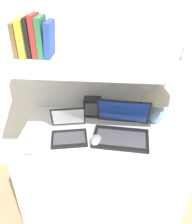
{
  "coord_description": "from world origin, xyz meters",
  "views": [
    {
      "loc": [
        0.07,
        -1.01,
        1.78
      ],
      "look_at": [
        -0.05,
        0.32,
        0.92
      ],
      "focal_mm": 38.0,
      "sensor_mm": 36.0,
      "label": 1
    }
  ],
  "objects_px": {
    "book_black": "(30,37)",
    "book_green": "(42,37)",
    "second_mouse": "(30,149)",
    "book_yellow": "(24,37)",
    "laptop_small": "(69,131)",
    "computer_mouse": "(96,140)",
    "shelf_gadget": "(187,53)",
    "laptop_large": "(122,129)",
    "book_red": "(35,36)",
    "book_blue": "(49,39)",
    "router_box": "(92,107)",
    "table_lamp": "(158,98)",
    "book_brown": "(17,39)"
  },
  "relations": [
    {
      "from": "book_black",
      "to": "book_green",
      "type": "distance_m",
      "value": 0.07
    },
    {
      "from": "second_mouse",
      "to": "book_yellow",
      "type": "height_order",
      "value": "book_yellow"
    },
    {
      "from": "laptop_small",
      "to": "book_black",
      "type": "bearing_deg",
      "value": 151.18
    },
    {
      "from": "computer_mouse",
      "to": "shelf_gadget",
      "type": "xyz_separation_m",
      "value": [
        0.53,
        0.17,
        0.55
      ]
    },
    {
      "from": "computer_mouse",
      "to": "laptop_large",
      "type": "bearing_deg",
      "value": 27.74
    },
    {
      "from": "book_red",
      "to": "shelf_gadget",
      "type": "height_order",
      "value": "book_red"
    },
    {
      "from": "shelf_gadget",
      "to": "laptop_small",
      "type": "bearing_deg",
      "value": -170.28
    },
    {
      "from": "book_green",
      "to": "shelf_gadget",
      "type": "relative_size",
      "value": 2.86
    },
    {
      "from": "laptop_large",
      "to": "book_blue",
      "type": "distance_m",
      "value": 0.75
    },
    {
      "from": "computer_mouse",
      "to": "book_green",
      "type": "relative_size",
      "value": 0.54
    },
    {
      "from": "router_box",
      "to": "book_blue",
      "type": "bearing_deg",
      "value": -147.14
    },
    {
      "from": "computer_mouse",
      "to": "laptop_small",
      "type": "bearing_deg",
      "value": 165.2
    },
    {
      "from": "book_red",
      "to": "shelf_gadget",
      "type": "bearing_deg",
      "value": 0.0
    },
    {
      "from": "book_yellow",
      "to": "shelf_gadget",
      "type": "bearing_deg",
      "value": 0.0
    },
    {
      "from": "book_green",
      "to": "shelf_gadget",
      "type": "height_order",
      "value": "book_green"
    },
    {
      "from": "table_lamp",
      "to": "computer_mouse",
      "type": "distance_m",
      "value": 0.54
    },
    {
      "from": "router_box",
      "to": "book_brown",
      "type": "distance_m",
      "value": 0.72
    },
    {
      "from": "table_lamp",
      "to": "book_black",
      "type": "xyz_separation_m",
      "value": [
        -0.84,
        -0.1,
        0.44
      ]
    },
    {
      "from": "laptop_large",
      "to": "book_brown",
      "type": "xyz_separation_m",
      "value": [
        -0.66,
        0.08,
        0.58
      ]
    },
    {
      "from": "table_lamp",
      "to": "shelf_gadget",
      "type": "bearing_deg",
      "value": -42.67
    },
    {
      "from": "table_lamp",
      "to": "router_box",
      "type": "height_order",
      "value": "table_lamp"
    },
    {
      "from": "book_black",
      "to": "book_blue",
      "type": "distance_m",
      "value": 0.12
    },
    {
      "from": "book_black",
      "to": "book_red",
      "type": "distance_m",
      "value": 0.04
    },
    {
      "from": "book_yellow",
      "to": "shelf_gadget",
      "type": "xyz_separation_m",
      "value": [
        0.98,
        0.0,
        -0.07
      ]
    },
    {
      "from": "computer_mouse",
      "to": "book_black",
      "type": "xyz_separation_m",
      "value": [
        -0.41,
        0.17,
        0.63
      ]
    },
    {
      "from": "laptop_small",
      "to": "shelf_gadget",
      "type": "bearing_deg",
      "value": 9.72
    },
    {
      "from": "book_brown",
      "to": "book_blue",
      "type": "bearing_deg",
      "value": 0.0
    },
    {
      "from": "book_brown",
      "to": "book_blue",
      "type": "xyz_separation_m",
      "value": [
        0.2,
        0.0,
        0.0
      ]
    },
    {
      "from": "book_yellow",
      "to": "book_green",
      "type": "xyz_separation_m",
      "value": [
        0.11,
        0.0,
        0.01
      ]
    },
    {
      "from": "laptop_small",
      "to": "book_red",
      "type": "distance_m",
      "value": 0.65
    },
    {
      "from": "laptop_small",
      "to": "book_brown",
      "type": "distance_m",
      "value": 0.67
    },
    {
      "from": "second_mouse",
      "to": "shelf_gadget",
      "type": "bearing_deg",
      "value": 17.75
    },
    {
      "from": "book_brown",
      "to": "shelf_gadget",
      "type": "bearing_deg",
      "value": 0.0
    },
    {
      "from": "book_brown",
      "to": "book_red",
      "type": "bearing_deg",
      "value": 0.0
    },
    {
      "from": "computer_mouse",
      "to": "book_brown",
      "type": "height_order",
      "value": "book_brown"
    },
    {
      "from": "table_lamp",
      "to": "book_yellow",
      "type": "relative_size",
      "value": 1.42
    },
    {
      "from": "laptop_large",
      "to": "book_green",
      "type": "xyz_separation_m",
      "value": [
        -0.51,
        0.08,
        0.6
      ]
    },
    {
      "from": "computer_mouse",
      "to": "book_black",
      "type": "distance_m",
      "value": 0.77
    },
    {
      "from": "second_mouse",
      "to": "book_green",
      "type": "relative_size",
      "value": 0.53
    },
    {
      "from": "book_black",
      "to": "laptop_large",
      "type": "bearing_deg",
      "value": -8.12
    },
    {
      "from": "router_box",
      "to": "book_brown",
      "type": "xyz_separation_m",
      "value": [
        -0.44,
        -0.15,
        0.55
      ]
    },
    {
      "from": "book_blue",
      "to": "shelf_gadget",
      "type": "bearing_deg",
      "value": 0.0
    },
    {
      "from": "second_mouse",
      "to": "book_yellow",
      "type": "relative_size",
      "value": 0.55
    },
    {
      "from": "book_blue",
      "to": "shelf_gadget",
      "type": "distance_m",
      "value": 0.82
    },
    {
      "from": "router_box",
      "to": "book_yellow",
      "type": "relative_size",
      "value": 0.66
    },
    {
      "from": "table_lamp",
      "to": "router_box",
      "type": "xyz_separation_m",
      "value": [
        -0.48,
        0.06,
        -0.13
      ]
    },
    {
      "from": "book_yellow",
      "to": "book_black",
      "type": "relative_size",
      "value": 0.96
    },
    {
      "from": "laptop_large",
      "to": "second_mouse",
      "type": "bearing_deg",
      "value": -159.51
    },
    {
      "from": "book_blue",
      "to": "book_black",
      "type": "bearing_deg",
      "value": 180.0
    },
    {
      "from": "book_brown",
      "to": "book_green",
      "type": "xyz_separation_m",
      "value": [
        0.15,
        0.0,
        0.02
      ]
    }
  ]
}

